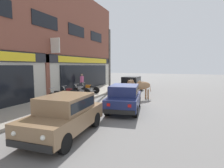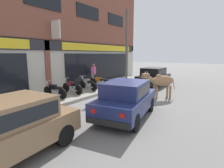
% 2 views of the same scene
% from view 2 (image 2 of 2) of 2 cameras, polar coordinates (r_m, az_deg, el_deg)
% --- Properties ---
extents(ground_plane, '(90.00, 90.00, 0.00)m').
position_cam_2_polar(ground_plane, '(8.47, 1.79, -7.48)').
color(ground_plane, slate).
extents(sidewalk, '(19.00, 3.08, 0.16)m').
position_cam_2_polar(sidewalk, '(10.87, -15.06, -3.51)').
color(sidewalk, gray).
rests_on(sidewalk, ground).
extents(shop_building, '(23.00, 1.40, 9.51)m').
position_cam_2_polar(shop_building, '(12.20, -21.85, 18.69)').
color(shop_building, brown).
rests_on(shop_building, ground).
extents(cow, '(1.79, 1.55, 1.61)m').
position_cam_2_polar(cow, '(10.25, 15.75, 0.95)').
color(cow, '#936B47').
rests_on(cow, ground).
extents(car_0, '(3.71, 1.89, 1.46)m').
position_cam_2_polar(car_0, '(4.93, -31.03, -11.81)').
color(car_0, black).
rests_on(car_0, ground).
extents(car_1, '(3.62, 1.63, 1.46)m').
position_cam_2_polar(car_1, '(14.08, 13.44, 2.57)').
color(car_1, black).
rests_on(car_1, ground).
extents(car_2, '(3.79, 2.18, 1.46)m').
position_cam_2_polar(car_2, '(6.95, 4.69, -4.38)').
color(car_2, black).
rests_on(car_2, ground).
extents(motorcycle_0, '(0.52, 1.81, 0.88)m').
position_cam_2_polar(motorcycle_0, '(10.03, -18.23, -2.04)').
color(motorcycle_0, black).
rests_on(motorcycle_0, sidewalk).
extents(motorcycle_1, '(0.52, 1.81, 0.88)m').
position_cam_2_polar(motorcycle_1, '(10.88, -12.95, -0.91)').
color(motorcycle_1, black).
rests_on(motorcycle_1, sidewalk).
extents(motorcycle_2, '(0.66, 1.79, 0.88)m').
position_cam_2_polar(motorcycle_2, '(11.75, -7.82, 0.04)').
color(motorcycle_2, black).
rests_on(motorcycle_2, sidewalk).
extents(motorcycle_3, '(0.52, 1.81, 0.88)m').
position_cam_2_polar(motorcycle_3, '(12.65, -3.99, 0.79)').
color(motorcycle_3, black).
rests_on(motorcycle_3, sidewalk).
extents(pedestrian, '(0.50, 0.32, 1.60)m').
position_cam_2_polar(pedestrian, '(14.04, -6.02, 4.11)').
color(pedestrian, '#2D2D33').
rests_on(pedestrian, sidewalk).
extents(utility_pole, '(0.18, 0.18, 5.68)m').
position_cam_2_polar(utility_pole, '(13.81, 4.81, 11.75)').
color(utility_pole, '#595651').
rests_on(utility_pole, sidewalk).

